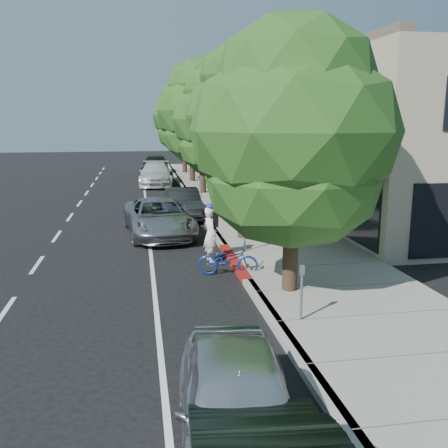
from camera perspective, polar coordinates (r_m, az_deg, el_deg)
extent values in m
plane|color=black|center=(15.01, 1.92, -5.69)|extent=(120.00, 120.00, 0.00)
cube|color=gray|center=(23.06, 3.55, 0.71)|extent=(4.60, 56.00, 0.15)
cube|color=#9E998E|center=(22.65, -2.13, 0.53)|extent=(0.30, 56.00, 0.15)
cube|color=maroon|center=(15.93, 1.20, -4.36)|extent=(0.32, 4.00, 0.15)
cube|color=#BDB292|center=(34.38, 11.84, 9.91)|extent=(10.00, 36.00, 7.00)
cylinder|color=black|center=(13.03, 7.60, -3.02)|extent=(0.40, 0.40, 2.40)
ellipsoid|color=#1F4C17|center=(12.68, 7.83, 5.25)|extent=(4.49, 4.49, 3.59)
ellipsoid|color=#1F4C17|center=(12.60, 7.99, 10.53)|extent=(5.29, 5.29, 4.23)
ellipsoid|color=#1F4C17|center=(12.64, 8.15, 16.14)|extent=(3.96, 3.96, 3.17)
cylinder|color=black|center=(18.69, 2.20, 1.97)|extent=(0.40, 0.40, 2.63)
ellipsoid|color=#1F4C17|center=(18.45, 2.25, 8.31)|extent=(3.69, 3.69, 2.96)
ellipsoid|color=#1F4C17|center=(18.41, 2.28, 12.28)|extent=(4.35, 4.35, 3.48)
ellipsoid|color=#1F4C17|center=(18.47, 2.32, 16.49)|extent=(3.26, 3.26, 2.61)
cylinder|color=black|center=(24.53, -0.68, 4.26)|extent=(0.40, 0.40, 2.56)
ellipsoid|color=#1F4C17|center=(24.35, -0.69, 8.96)|extent=(3.83, 3.83, 3.07)
ellipsoid|color=#1F4C17|center=(24.32, -0.70, 11.89)|extent=(4.51, 4.51, 3.61)
ellipsoid|color=#1F4C17|center=(24.35, -0.70, 14.99)|extent=(3.38, 3.38, 2.71)
cylinder|color=black|center=(30.42, -2.45, 6.00)|extent=(0.40, 0.40, 2.84)
ellipsoid|color=#1F4C17|center=(30.27, -2.49, 10.20)|extent=(4.68, 4.68, 3.75)
ellipsoid|color=#1F4C17|center=(30.26, -2.52, 12.81)|extent=(5.51, 5.51, 4.41)
ellipsoid|color=#1F4C17|center=(30.32, -2.54, 15.56)|extent=(4.13, 4.13, 3.30)
cylinder|color=black|center=(36.36, -3.65, 6.85)|extent=(0.40, 0.40, 2.72)
ellipsoid|color=#1F4C17|center=(36.23, -3.70, 10.21)|extent=(4.33, 4.33, 3.46)
ellipsoid|color=#1F4C17|center=(36.22, -3.73, 12.30)|extent=(5.09, 5.09, 4.07)
ellipsoid|color=#1F4C17|center=(36.26, -3.76, 14.51)|extent=(3.82, 3.82, 3.05)
cylinder|color=black|center=(42.31, -4.52, 7.56)|extent=(0.40, 0.40, 2.74)
ellipsoid|color=#1F4C17|center=(42.20, -4.57, 10.47)|extent=(4.55, 4.55, 3.64)
ellipsoid|color=#1F4C17|center=(42.19, -4.60, 12.28)|extent=(5.35, 5.35, 4.28)
ellipsoid|color=#1F4C17|center=(42.22, -4.63, 14.19)|extent=(4.01, 4.01, 3.21)
imported|color=white|center=(16.07, -1.57, -1.20)|extent=(0.56, 0.73, 1.79)
imported|color=navy|center=(14.75, 0.44, -4.10)|extent=(1.87, 0.98, 0.94)
imported|color=#ADADB2|center=(19.90, -7.48, 0.74)|extent=(2.93, 5.42, 1.44)
imported|color=black|center=(23.46, -4.68, 2.39)|extent=(1.64, 4.18, 1.35)
imported|color=silver|center=(35.23, -7.81, 5.68)|extent=(2.45, 5.54, 1.58)
imported|color=black|center=(42.20, -7.91, 6.74)|extent=(2.62, 5.13, 1.67)
imported|color=silver|center=(7.23, 1.59, -20.01)|extent=(2.08, 4.31, 1.42)
imported|color=black|center=(26.34, 1.83, 4.41)|extent=(0.94, 0.73, 1.92)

